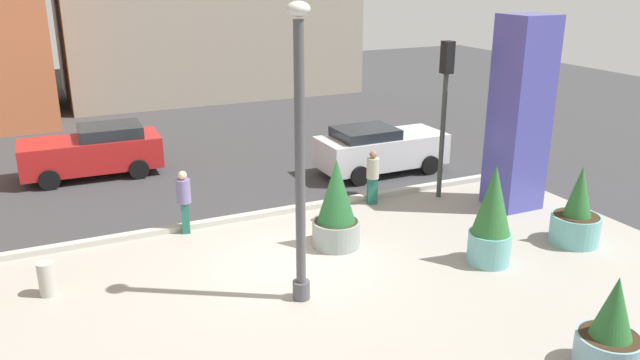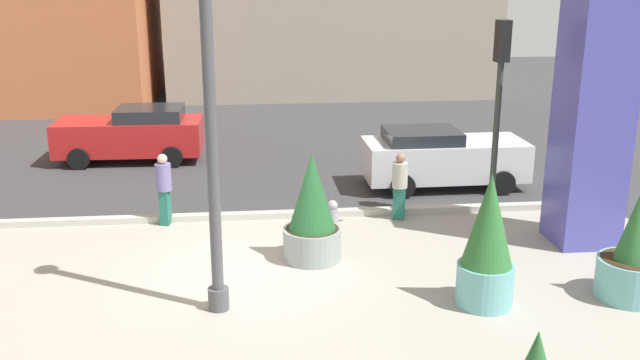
% 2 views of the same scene
% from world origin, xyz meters
% --- Properties ---
extents(ground_plane, '(60.00, 60.00, 0.00)m').
position_xyz_m(ground_plane, '(0.00, 4.00, 0.00)').
color(ground_plane, '#38383A').
extents(plaza_pavement, '(18.00, 10.00, 0.02)m').
position_xyz_m(plaza_pavement, '(0.00, -2.00, 0.00)').
color(plaza_pavement, '#9E998E').
rests_on(plaza_pavement, ground_plane).
extents(curb_strip, '(18.00, 0.24, 0.16)m').
position_xyz_m(curb_strip, '(0.00, 3.12, 0.08)').
color(curb_strip, '#B7B2A8').
rests_on(curb_strip, ground_plane).
extents(lamp_post, '(0.44, 0.44, 5.98)m').
position_xyz_m(lamp_post, '(-0.44, -1.49, 2.91)').
color(lamp_post, '#4C4C51').
rests_on(lamp_post, ground_plane).
extents(art_pillar_blue, '(1.27, 1.27, 5.39)m').
position_xyz_m(art_pillar_blue, '(7.20, 0.95, 2.69)').
color(art_pillar_blue, '#4C4CAD').
rests_on(art_pillar_blue, ground_plane).
extents(potted_plant_curbside, '(1.17, 1.17, 2.23)m').
position_xyz_m(potted_plant_curbside, '(1.37, 0.56, 1.00)').
color(potted_plant_curbside, gray).
rests_on(potted_plant_curbside, ground_plane).
extents(potted_plant_mid_plaza, '(0.99, 0.99, 2.39)m').
position_xyz_m(potted_plant_mid_plaza, '(4.17, -1.77, 1.13)').
color(potted_plant_mid_plaza, '#6BB2B2').
rests_on(potted_plant_mid_plaza, ground_plane).
extents(potted_plant_by_pillar, '(1.20, 1.20, 2.01)m').
position_xyz_m(potted_plant_by_pillar, '(6.84, -1.77, 0.73)').
color(potted_plant_by_pillar, '#6BB2B2').
rests_on(potted_plant_by_pillar, ground_plane).
extents(fire_hydrant, '(0.36, 0.26, 0.75)m').
position_xyz_m(fire_hydrant, '(1.96, 2.05, 0.37)').
color(fire_hydrant, '#99999E').
rests_on(fire_hydrant, ground_plane).
extents(traffic_light_far_side, '(0.28, 0.42, 4.61)m').
position_xyz_m(traffic_light_far_side, '(5.71, 2.41, 3.11)').
color(traffic_light_far_side, '#333833').
rests_on(traffic_light_far_side, ground_plane).
extents(car_intersection, '(4.39, 2.11, 1.65)m').
position_xyz_m(car_intersection, '(-3.40, 8.88, 0.84)').
color(car_intersection, red).
rests_on(car_intersection, ground_plane).
extents(car_curb_east, '(4.30, 2.03, 1.59)m').
position_xyz_m(car_curb_east, '(5.29, 5.23, 0.82)').
color(car_curb_east, silver).
rests_on(car_curb_east, ground_plane).
extents(pedestrian_on_sidewalk, '(0.44, 0.44, 1.60)m').
position_xyz_m(pedestrian_on_sidewalk, '(3.61, 2.74, 0.88)').
color(pedestrian_on_sidewalk, '#236656').
rests_on(pedestrian_on_sidewalk, ground_plane).
extents(pedestrian_by_curb, '(0.43, 0.43, 1.68)m').
position_xyz_m(pedestrian_by_curb, '(-1.80, 2.94, 0.93)').
color(pedestrian_by_curb, '#236656').
rests_on(pedestrian_by_curb, ground_plane).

